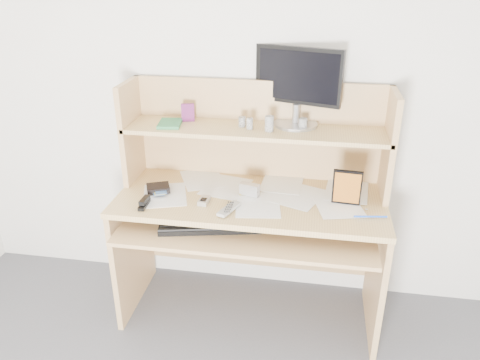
% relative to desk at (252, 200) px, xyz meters
% --- Properties ---
extents(back_wall, '(3.60, 0.04, 2.50)m').
position_rel_desk_xyz_m(back_wall, '(0.00, 0.24, 0.56)').
color(back_wall, silver).
rests_on(back_wall, floor).
extents(desk, '(1.40, 0.70, 1.30)m').
position_rel_desk_xyz_m(desk, '(0.00, 0.00, 0.00)').
color(desk, tan).
rests_on(desk, floor).
extents(paper_clutter, '(1.32, 0.54, 0.01)m').
position_rel_desk_xyz_m(paper_clutter, '(0.00, -0.08, 0.06)').
color(paper_clutter, white).
rests_on(paper_clutter, desk).
extents(keyboard, '(0.54, 0.29, 0.04)m').
position_rel_desk_xyz_m(keyboard, '(-0.18, -0.24, -0.03)').
color(keyboard, black).
rests_on(keyboard, desk).
extents(tv_remote, '(0.10, 0.16, 0.02)m').
position_rel_desk_xyz_m(tv_remote, '(-0.08, -0.25, 0.07)').
color(tv_remote, gray).
rests_on(tv_remote, paper_clutter).
extents(flip_phone, '(0.05, 0.09, 0.02)m').
position_rel_desk_xyz_m(flip_phone, '(-0.22, -0.18, 0.07)').
color(flip_phone, '#B0B0B2').
rests_on(flip_phone, paper_clutter).
extents(stapler, '(0.04, 0.12, 0.04)m').
position_rel_desk_xyz_m(stapler, '(-0.51, -0.27, 0.08)').
color(stapler, black).
rests_on(stapler, paper_clutter).
extents(wallet, '(0.15, 0.14, 0.03)m').
position_rel_desk_xyz_m(wallet, '(-0.50, -0.10, 0.08)').
color(wallet, black).
rests_on(wallet, paper_clutter).
extents(sticky_note_pad, '(0.08, 0.08, 0.01)m').
position_rel_desk_xyz_m(sticky_note_pad, '(-0.03, -0.03, 0.06)').
color(sticky_note_pad, yellow).
rests_on(sticky_note_pad, desk).
extents(digital_camera, '(0.11, 0.07, 0.06)m').
position_rel_desk_xyz_m(digital_camera, '(-0.01, -0.07, 0.09)').
color(digital_camera, '#B0B0B2').
rests_on(digital_camera, paper_clutter).
extents(game_case, '(0.14, 0.03, 0.20)m').
position_rel_desk_xyz_m(game_case, '(0.48, -0.10, 0.16)').
color(game_case, black).
rests_on(game_case, paper_clutter).
extents(blue_pen, '(0.16, 0.03, 0.01)m').
position_rel_desk_xyz_m(blue_pen, '(0.60, -0.21, 0.07)').
color(blue_pen, blue).
rests_on(blue_pen, paper_clutter).
extents(card_box, '(0.07, 0.04, 0.10)m').
position_rel_desk_xyz_m(card_box, '(-0.38, 0.13, 0.43)').
color(card_box, maroon).
rests_on(card_box, desk).
extents(shelf_book, '(0.14, 0.17, 0.02)m').
position_rel_desk_xyz_m(shelf_book, '(-0.45, 0.04, 0.39)').
color(shelf_book, '#317A4A').
rests_on(shelf_book, desk).
extents(chip_stack_a, '(0.05, 0.05, 0.05)m').
position_rel_desk_xyz_m(chip_stack_a, '(-0.07, 0.08, 0.41)').
color(chip_stack_a, black).
rests_on(chip_stack_a, desk).
extents(chip_stack_b, '(0.05, 0.05, 0.06)m').
position_rel_desk_xyz_m(chip_stack_b, '(-0.03, 0.05, 0.41)').
color(chip_stack_b, silver).
rests_on(chip_stack_b, desk).
extents(chip_stack_c, '(0.05, 0.05, 0.06)m').
position_rel_desk_xyz_m(chip_stack_c, '(0.25, 0.09, 0.41)').
color(chip_stack_c, black).
rests_on(chip_stack_c, desk).
extents(chip_stack_d, '(0.05, 0.05, 0.08)m').
position_rel_desk_xyz_m(chip_stack_d, '(0.08, 0.03, 0.43)').
color(chip_stack_d, silver).
rests_on(chip_stack_d, desk).
extents(monitor, '(0.45, 0.23, 0.40)m').
position_rel_desk_xyz_m(monitor, '(0.20, 0.17, 0.60)').
color(monitor, '#A6A7AB').
rests_on(monitor, desk).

